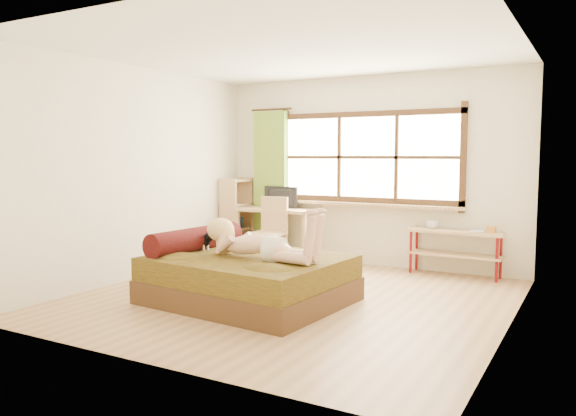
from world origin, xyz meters
The scene contains 18 objects.
floor centered at (0.00, 0.00, 0.00)m, with size 4.50×4.50×0.00m, color #9E754C.
ceiling centered at (0.00, 0.00, 2.70)m, with size 4.50×4.50×0.00m, color white.
wall_back centered at (0.00, 2.25, 1.35)m, with size 4.50×4.50×0.00m, color silver.
wall_front centered at (0.00, -2.25, 1.35)m, with size 4.50×4.50×0.00m, color silver.
wall_left centered at (-2.25, 0.00, 1.35)m, with size 4.50×4.50×0.00m, color silver.
wall_right centered at (2.25, 0.00, 1.35)m, with size 4.50×4.50×0.00m, color silver.
window centered at (0.00, 2.22, 1.51)m, with size 2.80×0.16×1.46m.
curtain centered at (-1.55, 2.13, 1.15)m, with size 0.55×0.10×2.20m, color #578524.
bed centered at (-0.39, -0.34, 0.27)m, with size 2.11×1.75×0.75m.
woman centered at (-0.19, -0.39, 0.79)m, with size 1.39×0.40×0.59m, color #E1AC91, non-canonical shape.
kitten centered at (-1.06, -0.24, 0.61)m, with size 0.30×0.12×0.24m, color black, non-canonical shape.
desk centered at (-1.32, 1.95, 0.68)m, with size 1.25×0.59×0.78m.
monitor centered at (-1.32, 2.00, 0.94)m, with size 0.56×0.07×0.33m, color black.
chair centered at (-1.23, 1.59, 0.54)m, with size 0.44×0.44×0.98m.
pipe_shelf centered at (1.31, 2.07, 0.44)m, with size 1.22×0.35×0.68m.
cup centered at (1.00, 2.07, 0.66)m, with size 0.14×0.14×0.11m, color gray.
book centered at (1.50, 2.07, 0.61)m, with size 0.17×0.24×0.02m, color gray.
bookshelf centered at (-2.08, 1.96, 0.62)m, with size 0.32×0.54×1.21m.
Camera 1 is at (2.93, -5.33, 1.58)m, focal length 35.00 mm.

